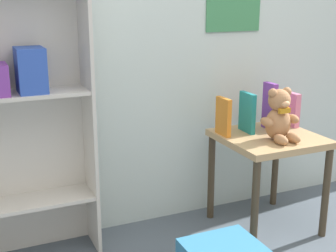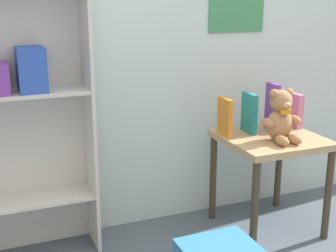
# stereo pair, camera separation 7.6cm
# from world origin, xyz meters

# --- Properties ---
(wall_back) EXTENTS (4.80, 0.07, 2.50)m
(wall_back) POSITION_xyz_m (0.00, 1.48, 1.25)
(wall_back) COLOR silver
(wall_back) RESTS_ON ground_plane
(bookshelf_side) EXTENTS (0.71, 0.24, 1.70)m
(bookshelf_side) POSITION_xyz_m (-0.98, 1.35, 0.96)
(bookshelf_side) COLOR beige
(bookshelf_side) RESTS_ON ground_plane
(display_table) EXTENTS (0.52, 0.51, 0.55)m
(display_table) POSITION_xyz_m (0.32, 1.10, 0.46)
(display_table) COLOR tan
(display_table) RESTS_ON ground_plane
(teddy_bear) EXTENTS (0.21, 0.20, 0.28)m
(teddy_bear) POSITION_xyz_m (0.31, 1.01, 0.68)
(teddy_bear) COLOR #A8754C
(teddy_bear) RESTS_ON display_table
(book_standing_orange) EXTENTS (0.03, 0.12, 0.21)m
(book_standing_orange) POSITION_xyz_m (0.09, 1.21, 0.66)
(book_standing_orange) COLOR orange
(book_standing_orange) RESTS_ON display_table
(book_standing_teal) EXTENTS (0.03, 0.14, 0.22)m
(book_standing_teal) POSITION_xyz_m (0.24, 1.21, 0.66)
(book_standing_teal) COLOR teal
(book_standing_teal) RESTS_ON display_table
(book_standing_purple) EXTENTS (0.03, 0.10, 0.27)m
(book_standing_purple) POSITION_xyz_m (0.40, 1.22, 0.69)
(book_standing_purple) COLOR purple
(book_standing_purple) RESTS_ON display_table
(book_standing_pink) EXTENTS (0.04, 0.13, 0.20)m
(book_standing_pink) POSITION_xyz_m (0.55, 1.21, 0.65)
(book_standing_pink) COLOR #D17093
(book_standing_pink) RESTS_ON display_table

